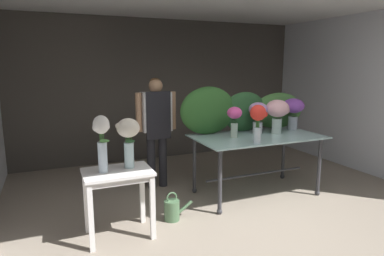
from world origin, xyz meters
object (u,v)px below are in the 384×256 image
object	(u,v)px
vase_scarlet_hydrangea	(258,118)
watering_can	(172,210)
display_table_glass	(257,145)
vase_white_roses_tall	(102,139)
vase_blush_carnations	(278,112)
florist	(156,121)
vase_fuchsia_stock	(234,118)
side_table_white	(118,181)
vase_cream_lisianthus_tall	(128,135)
vase_lilac_peonies	(258,113)
vase_violet_ranunculus	(293,109)

from	to	relation	value
vase_scarlet_hydrangea	watering_can	world-z (taller)	vase_scarlet_hydrangea
display_table_glass	vase_white_roses_tall	size ratio (longest dim) A/B	2.99
vase_blush_carnations	vase_white_roses_tall	xyz separation A→B (m)	(-2.47, -0.45, -0.08)
florist	vase_blush_carnations	distance (m)	1.72
vase_fuchsia_stock	side_table_white	bearing A→B (deg)	-164.60
vase_blush_carnations	vase_cream_lisianthus_tall	size ratio (longest dim) A/B	0.91
vase_scarlet_hydrangea	vase_lilac_peonies	distance (m)	0.63
florist	vase_violet_ranunculus	world-z (taller)	florist
vase_violet_ranunculus	vase_lilac_peonies	distance (m)	0.65
vase_lilac_peonies	vase_white_roses_tall	distance (m)	2.29
florist	vase_violet_ranunculus	size ratio (longest dim) A/B	3.44
vase_fuchsia_stock	vase_cream_lisianthus_tall	world-z (taller)	same
vase_blush_carnations	vase_fuchsia_stock	size ratio (longest dim) A/B	1.16
display_table_glass	vase_scarlet_hydrangea	world-z (taller)	vase_scarlet_hydrangea
vase_blush_carnations	watering_can	distance (m)	2.00
vase_fuchsia_stock	vase_cream_lisianthus_tall	size ratio (longest dim) A/B	0.78
vase_lilac_peonies	vase_white_roses_tall	xyz separation A→B (m)	(-2.22, -0.55, -0.06)
display_table_glass	vase_blush_carnations	world-z (taller)	vase_blush_carnations
watering_can	display_table_glass	bearing A→B (deg)	12.87
vase_lilac_peonies	vase_fuchsia_stock	bearing A→B (deg)	-167.77
vase_white_roses_tall	vase_violet_ranunculus	bearing A→B (deg)	11.84
vase_fuchsia_stock	vase_white_roses_tall	world-z (taller)	vase_white_roses_tall
florist	vase_blush_carnations	bearing A→B (deg)	-27.37
display_table_glass	vase_white_roses_tall	bearing A→B (deg)	-168.55
vase_white_roses_tall	vase_cream_lisianthus_tall	size ratio (longest dim) A/B	1.10
side_table_white	vase_fuchsia_stock	size ratio (longest dim) A/B	1.75
vase_cream_lisianthus_tall	vase_scarlet_hydrangea	bearing A→B (deg)	-0.69
florist	vase_white_roses_tall	bearing A→B (deg)	-127.42
florist	vase_white_roses_tall	size ratio (longest dim) A/B	2.76
vase_violet_ranunculus	watering_can	distance (m)	2.37
florist	watering_can	size ratio (longest dim) A/B	4.57
vase_blush_carnations	vase_scarlet_hydrangea	xyz separation A→B (m)	(-0.61, -0.42, 0.00)
vase_violet_ranunculus	vase_white_roses_tall	bearing A→B (deg)	-168.16
side_table_white	vase_violet_ranunculus	xyz separation A→B (m)	(2.72, 0.60, 0.54)
vase_scarlet_hydrangea	florist	bearing A→B (deg)	127.15
vase_fuchsia_stock	vase_blush_carnations	bearing A→B (deg)	-0.27
vase_white_roses_tall	vase_cream_lisianthus_tall	xyz separation A→B (m)	(0.28, 0.05, 0.00)
vase_lilac_peonies	side_table_white	bearing A→B (deg)	-165.26
vase_fuchsia_stock	vase_scarlet_hydrangea	distance (m)	0.43
watering_can	vase_blush_carnations	bearing A→B (deg)	10.99
vase_white_roses_tall	watering_can	size ratio (longest dim) A/B	1.66
display_table_glass	vase_blush_carnations	size ratio (longest dim) A/B	3.63
display_table_glass	vase_lilac_peonies	distance (m)	0.44
vase_blush_carnations	vase_fuchsia_stock	xyz separation A→B (m)	(-0.69, 0.00, -0.05)
florist	display_table_glass	bearing A→B (deg)	-34.21
side_table_white	vase_blush_carnations	bearing A→B (deg)	10.90
display_table_glass	vase_violet_ranunculus	world-z (taller)	vase_violet_ranunculus
vase_scarlet_hydrangea	vase_white_roses_tall	bearing A→B (deg)	-179.01
vase_blush_carnations	vase_lilac_peonies	bearing A→B (deg)	158.40
florist	vase_lilac_peonies	bearing A→B (deg)	-28.44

